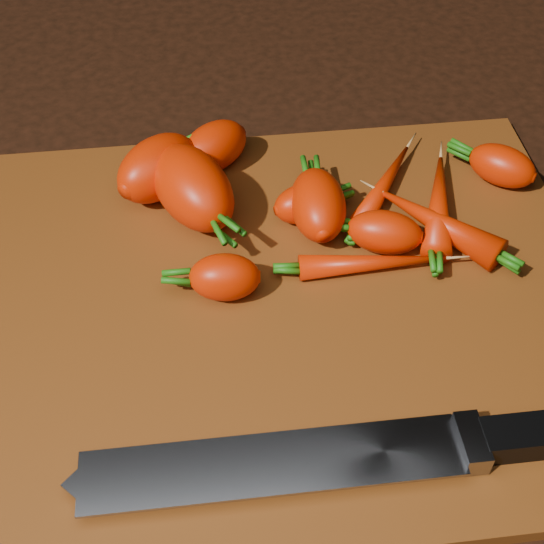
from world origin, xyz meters
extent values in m
cube|color=black|center=(0.00, 0.00, -0.01)|extent=(2.00, 2.00, 0.01)
cube|color=#62310F|center=(0.00, 0.00, 0.01)|extent=(0.50, 0.40, 0.01)
ellipsoid|color=red|center=(-0.08, 0.13, 0.04)|extent=(0.09, 0.09, 0.05)
ellipsoid|color=red|center=(-0.04, 0.01, 0.03)|extent=(0.06, 0.04, 0.04)
ellipsoid|color=red|center=(-0.05, 0.10, 0.04)|extent=(0.09, 0.11, 0.06)
ellipsoid|color=red|center=(0.04, 0.08, 0.03)|extent=(0.05, 0.08, 0.04)
ellipsoid|color=red|center=(-0.03, 0.16, 0.03)|extent=(0.08, 0.07, 0.04)
ellipsoid|color=red|center=(0.03, 0.08, 0.03)|extent=(0.06, 0.04, 0.03)
ellipsoid|color=red|center=(0.21, 0.11, 0.03)|extent=(0.07, 0.06, 0.03)
ellipsoid|color=red|center=(0.15, 0.08, 0.02)|extent=(0.06, 0.12, 0.02)
ellipsoid|color=red|center=(0.08, 0.02, 0.02)|extent=(0.11, 0.02, 0.02)
ellipsoid|color=red|center=(0.14, 0.05, 0.03)|extent=(0.09, 0.10, 0.03)
ellipsoid|color=red|center=(0.11, 0.11, 0.02)|extent=(0.08, 0.11, 0.02)
ellipsoid|color=red|center=(0.09, 0.04, 0.03)|extent=(0.07, 0.05, 0.03)
cube|color=gray|center=(-0.14, -0.14, 0.02)|extent=(0.24, 0.04, 0.00)
cube|color=gray|center=(-0.01, -0.14, 0.02)|extent=(0.02, 0.04, 0.02)
cube|color=black|center=(0.06, -0.14, 0.02)|extent=(0.14, 0.03, 0.02)
cylinder|color=#B2B2B7|center=(0.04, -0.14, 0.03)|extent=(0.01, 0.01, 0.00)
camera|label=1|loc=(-0.05, -0.37, 0.44)|focal=50.00mm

